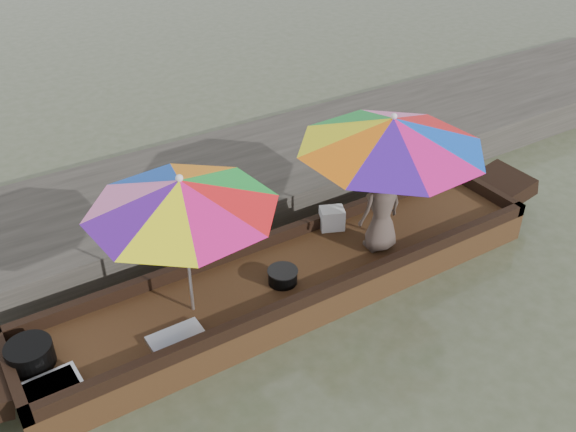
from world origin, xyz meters
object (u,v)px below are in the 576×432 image
supply_bag (332,218)px  vendor (382,208)px  tray_scallop (178,340)px  charcoal_grill (283,277)px  umbrella_bow (187,247)px  cooking_pot (30,355)px  boat_hull (293,282)px  tray_crayfish (51,390)px  umbrella_stern (388,178)px

supply_bag → vendor: vendor is taller
tray_scallop → charcoal_grill: (1.32, 0.24, 0.04)m
vendor → umbrella_bow: 2.28m
charcoal_grill → cooking_pot: bearing=175.0°
tray_scallop → umbrella_bow: umbrella_bow is taller
boat_hull → cooking_pot: (-2.75, 0.10, 0.29)m
umbrella_bow → tray_crayfish: bearing=-167.2°
tray_crayfish → charcoal_grill: size_ratio=1.71×
boat_hull → cooking_pot: size_ratio=14.17×
umbrella_bow → vendor: bearing=-4.0°
supply_bag → vendor: size_ratio=0.27×
boat_hull → tray_crayfish: (-2.70, -0.34, 0.22)m
charcoal_grill → vendor: size_ratio=0.29×
cooking_pot → vendor: 3.85m
boat_hull → vendor: bearing=-8.4°
charcoal_grill → supply_bag: bearing=28.6°
cooking_pot → supply_bag: size_ratio=1.51×
supply_bag → umbrella_stern: umbrella_stern is taller
tray_scallop → vendor: (2.58, 0.20, 0.50)m
supply_bag → vendor: (0.22, -0.61, 0.40)m
tray_crayfish → charcoal_grill: 2.51m
boat_hull → tray_scallop: bearing=-166.7°
cooking_pot → vendor: bearing=-3.9°
supply_bag → umbrella_stern: 0.89m
vendor → umbrella_bow: bearing=-1.3°
cooking_pot → charcoal_grill: size_ratio=1.38×
boat_hull → tray_crayfish: size_ratio=11.41×
tray_crayfish → supply_bag: size_ratio=1.88×
tray_crayfish → umbrella_bow: umbrella_bow is taller
boat_hull → cooking_pot: bearing=177.8°
boat_hull → tray_crayfish: 2.74m
tray_scallop → umbrella_bow: (0.32, 0.36, 0.74)m
tray_crayfish → tray_scallop: tray_crayfish is taller
tray_scallop → umbrella_stern: size_ratio=0.25×
supply_bag → umbrella_stern: bearing=-47.3°
boat_hull → charcoal_grill: charcoal_grill is taller
boat_hull → vendor: (1.06, -0.16, 0.70)m
umbrella_bow → umbrella_stern: same height
umbrella_stern → vendor: bearing=-140.6°
supply_bag → umbrella_bow: size_ratio=0.15×
tray_crayfish → boat_hull: bearing=7.2°
charcoal_grill → tray_scallop: bearing=-169.7°
tray_scallop → tray_crayfish: bearing=179.3°
tray_scallop → umbrella_bow: size_ratio=0.29×
tray_scallop → vendor: size_ratio=0.50×
boat_hull → tray_crayfish: bearing=-172.8°
supply_bag → tray_crayfish: bearing=-167.4°
cooking_pot → supply_bag: bearing=5.5°
umbrella_bow → cooking_pot: bearing=176.2°
cooking_pot → umbrella_stern: 4.07m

